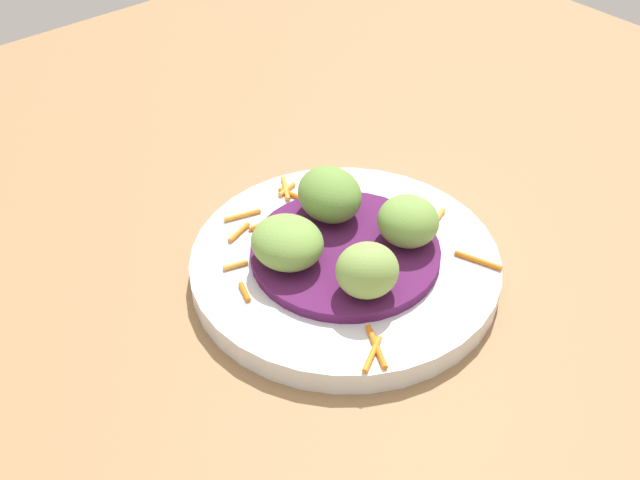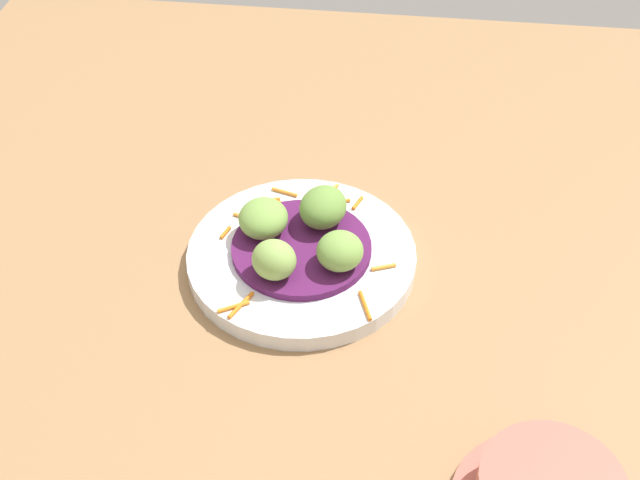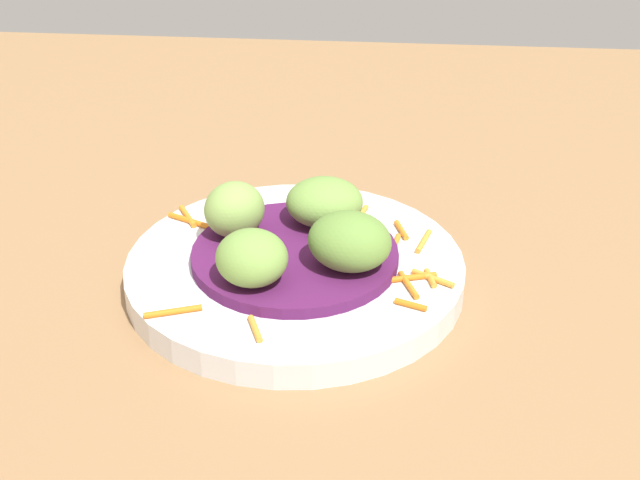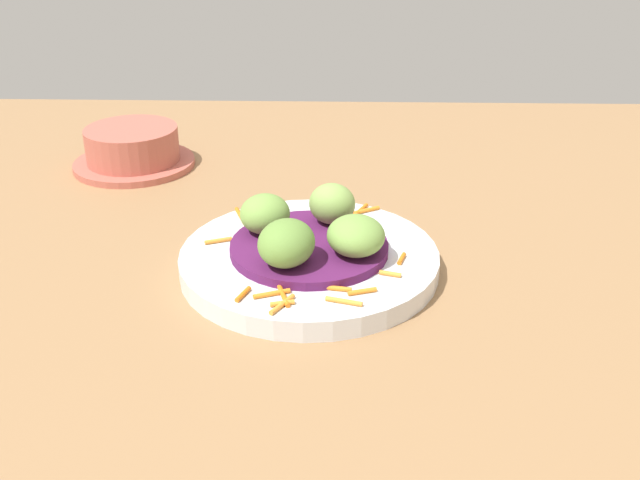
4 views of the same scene
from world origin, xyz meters
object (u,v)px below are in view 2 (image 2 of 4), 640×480
Objects in this scene: guac_scoop_back at (340,251)px; guac_scoop_right at (274,260)px; guac_scoop_center at (263,218)px; guac_scoop_left at (326,207)px; main_plate at (301,259)px.

guac_scoop_right is at bearing -70.75° from guac_scoop_back.
guac_scoop_right is 6.49cm from guac_scoop_back.
guac_scoop_back reaches higher than guac_scoop_center.
guac_scoop_left is 6.50cm from guac_scoop_center.
guac_scoop_back is (-2.14, 6.13, -0.13)cm from guac_scoop_right.
guac_scoop_left is at bearing 154.25° from guac_scoop_right.
guac_scoop_center is 9.18cm from guac_scoop_back.
guac_scoop_center is at bearing -160.75° from guac_scoop_right.
guac_scoop_right is (8.27, -3.99, -0.01)cm from guac_scoop_left.
guac_scoop_center is at bearing -115.75° from guac_scoop_back.
guac_scoop_center is at bearing -70.75° from guac_scoop_left.
main_plate is 4.98× the size of guac_scoop_back.
guac_scoop_right reaches higher than main_plate.
main_plate is at bearing 154.25° from guac_scoop_right.
guac_scoop_right is at bearing -25.75° from guac_scoop_left.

